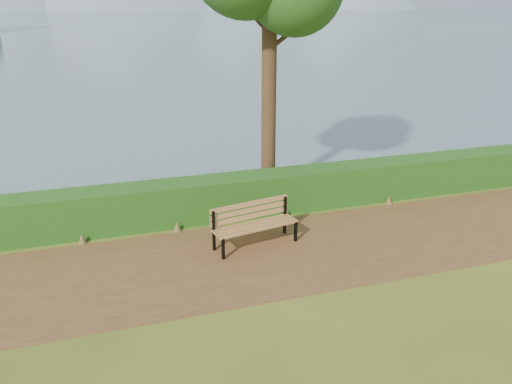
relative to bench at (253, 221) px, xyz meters
name	(u,v)px	position (x,y,z in m)	size (l,w,h in m)	color
ground	(248,266)	(-0.40, -0.90, -0.55)	(140.00, 140.00, 0.00)	#415418
path	(244,259)	(-0.40, -0.60, -0.54)	(40.00, 3.40, 0.01)	brown
hedge	(217,198)	(-0.40, 1.70, -0.05)	(32.00, 0.85, 1.00)	#194A15
water	(95,14)	(-0.40, 259.10, -0.54)	(700.00, 510.00, 0.00)	#4A6178
bench	(253,221)	(0.00, 0.00, 0.00)	(1.96, 0.90, 0.95)	black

